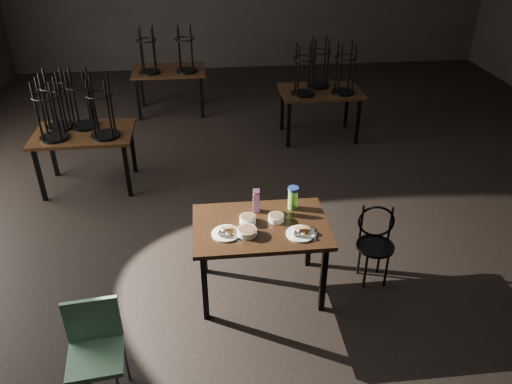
{
  "coord_description": "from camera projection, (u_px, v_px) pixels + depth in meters",
  "views": [
    {
      "loc": [
        -1.06,
        -4.8,
        3.26
      ],
      "look_at": [
        -0.63,
        -0.79,
        0.85
      ],
      "focal_mm": 35.0,
      "sensor_mm": 36.0,
      "label": 1
    }
  ],
  "objects": [
    {
      "name": "plate_left",
      "position": [
        226.0,
        232.0,
        4.27
      ],
      "size": [
        0.25,
        0.25,
        0.08
      ],
      "color": "white",
      "rests_on": "main_table"
    },
    {
      "name": "spoon",
      "position": [
        313.0,
        230.0,
        4.33
      ],
      "size": [
        0.06,
        0.21,
        0.01
      ],
      "color": "silver",
      "rests_on": "main_table"
    },
    {
      "name": "water_bottle",
      "position": [
        293.0,
        198.0,
        4.58
      ],
      "size": [
        0.12,
        0.12,
        0.22
      ],
      "color": "#6CCD3C",
      "rests_on": "main_table"
    },
    {
      "name": "bg_table_far",
      "position": [
        169.0,
        70.0,
        8.29
      ],
      "size": [
        1.2,
        0.8,
        1.48
      ],
      "color": "black",
      "rests_on": "ground"
    },
    {
      "name": "juice_carton",
      "position": [
        256.0,
        201.0,
        4.54
      ],
      "size": [
        0.06,
        0.06,
        0.24
      ],
      "color": "#941A7C",
      "rests_on": "main_table"
    },
    {
      "name": "bowl_far",
      "position": [
        276.0,
        218.0,
        4.45
      ],
      "size": [
        0.14,
        0.14,
        0.06
      ],
      "color": "white",
      "rests_on": "main_table"
    },
    {
      "name": "bowl_near",
      "position": [
        248.0,
        219.0,
        4.43
      ],
      "size": [
        0.15,
        0.15,
        0.06
      ],
      "color": "white",
      "rests_on": "main_table"
    },
    {
      "name": "room",
      "position": [
        308.0,
        10.0,
        4.67
      ],
      "size": [
        12.0,
        12.04,
        3.22
      ],
      "color": "black",
      "rests_on": "ground"
    },
    {
      "name": "bg_table_right",
      "position": [
        321.0,
        89.0,
        7.41
      ],
      "size": [
        1.2,
        0.8,
        1.48
      ],
      "color": "black",
      "rests_on": "ground"
    },
    {
      "name": "school_chair",
      "position": [
        95.0,
        345.0,
        3.55
      ],
      "size": [
        0.43,
        0.43,
        0.84
      ],
      "rotation": [
        0.0,
        0.0,
        0.11
      ],
      "color": "#6AA57E",
      "rests_on": "ground"
    },
    {
      "name": "bg_table_left",
      "position": [
        80.0,
        128.0,
        6.1
      ],
      "size": [
        1.2,
        0.8,
        1.48
      ],
      "color": "black",
      "rests_on": "ground"
    },
    {
      "name": "plate_right",
      "position": [
        300.0,
        233.0,
        4.27
      ],
      "size": [
        0.25,
        0.25,
        0.08
      ],
      "color": "white",
      "rests_on": "main_table"
    },
    {
      "name": "main_table",
      "position": [
        261.0,
        232.0,
        4.45
      ],
      "size": [
        1.2,
        0.8,
        0.75
      ],
      "color": "black",
      "rests_on": "ground"
    },
    {
      "name": "bowl_big",
      "position": [
        247.0,
        232.0,
        4.26
      ],
      "size": [
        0.17,
        0.17,
        0.06
      ],
      "color": "white",
      "rests_on": "main_table"
    },
    {
      "name": "bentwood_chair",
      "position": [
        375.0,
        239.0,
        4.74
      ],
      "size": [
        0.39,
        0.38,
        0.76
      ],
      "rotation": [
        0.0,
        0.0,
        -0.23
      ],
      "color": "black",
      "rests_on": "ground"
    }
  ]
}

